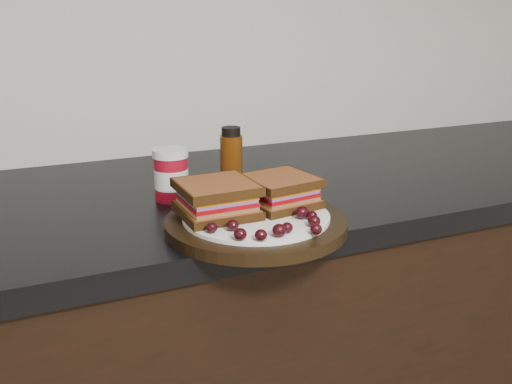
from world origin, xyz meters
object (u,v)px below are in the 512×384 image
sandwich_left (217,199)px  condiment_jar (171,175)px  plate (256,224)px  oil_bottle (231,158)px

sandwich_left → condiment_jar: size_ratio=1.21×
plate → condiment_jar: bearing=111.7°
plate → sandwich_left: (-0.05, 0.02, 0.04)m
condiment_jar → plate: bearing=-68.3°
condiment_jar → oil_bottle: bearing=10.2°
sandwich_left → condiment_jar: 0.17m
plate → oil_bottle: oil_bottle is taller
plate → oil_bottle: 0.23m
sandwich_left → oil_bottle: bearing=61.5°
sandwich_left → oil_bottle: 0.22m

